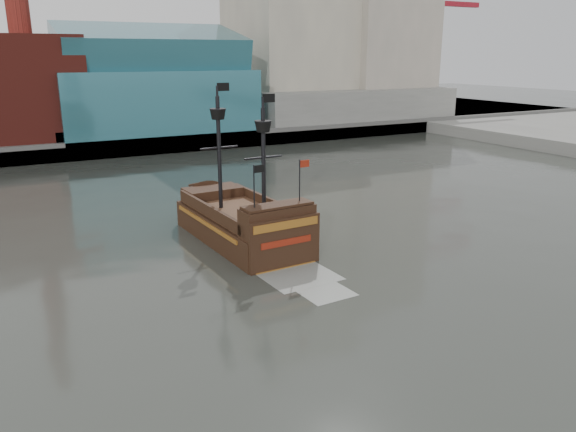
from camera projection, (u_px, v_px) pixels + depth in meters
ground at (354, 358)px, 27.60m from camera, size 400.00×400.00×0.00m
promenade_far at (72, 128)px, 105.05m from camera, size 220.00×60.00×2.00m
seawall at (103, 149)px, 80.05m from camera, size 220.00×1.00×2.60m
crane_a at (435, 33)px, 127.51m from camera, size 22.50×4.00×32.25m
crane_b at (435, 49)px, 141.33m from camera, size 19.10×4.00×26.25m
pirate_ship at (243, 227)px, 44.45m from camera, size 6.26×17.86×13.21m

